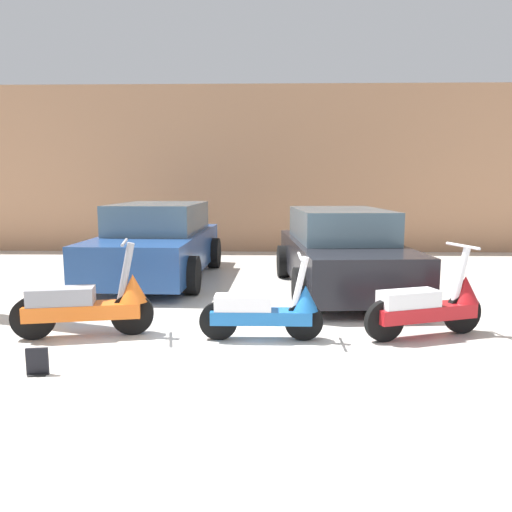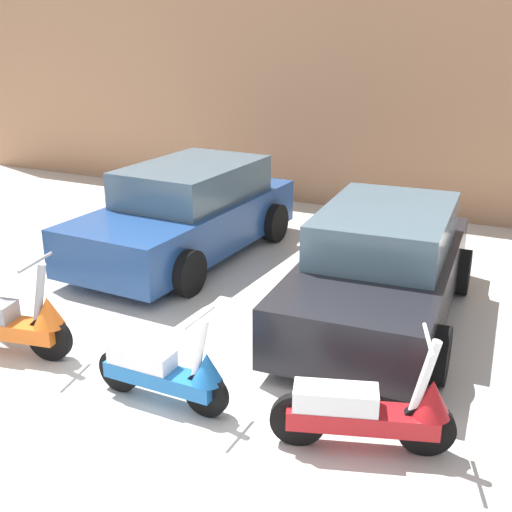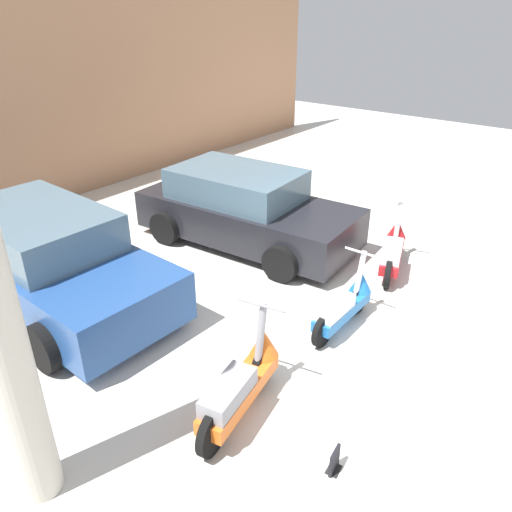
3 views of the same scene
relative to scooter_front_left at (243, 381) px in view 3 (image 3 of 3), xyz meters
The scene contains 8 objects.
ground_plane 2.01m from the scooter_front_left, 21.63° to the right, with size 28.00×28.00×0.00m, color silver.
wall_back 7.70m from the scooter_front_left, 75.89° to the left, with size 19.60×0.12×4.20m, color tan.
scooter_front_left is the anchor object (origin of this frame).
scooter_front_right 2.06m from the scooter_front_left, ahead, with size 1.41×0.51×0.98m.
scooter_front_center 3.95m from the scooter_front_left, ahead, with size 1.48×0.75×1.07m.
car_rear_left 3.60m from the scooter_front_left, 89.81° to the left, with size 2.09×4.15×1.39m.
car_rear_center 4.24m from the scooter_front_left, 38.93° to the left, with size 2.13×4.05×1.34m.
placard_near_left_scooter 1.21m from the scooter_front_left, 93.99° to the right, with size 0.20×0.14×0.26m.
Camera 3 is at (-4.94, -1.89, 3.97)m, focal length 35.00 mm.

